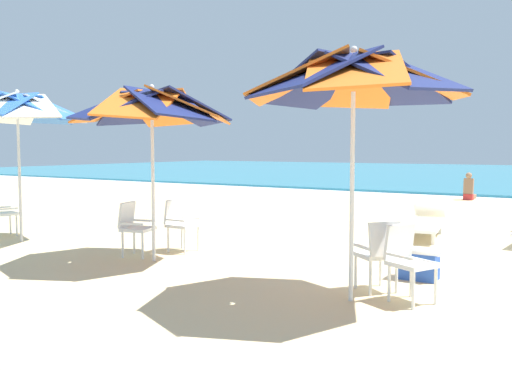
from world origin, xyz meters
TOP-DOWN VIEW (x-y plane):
  - ground_plane at (0.00, 0.00)m, footprint 80.00×80.00m
  - surf_foam at (0.00, 10.81)m, footprint 80.00×0.70m
  - beach_umbrella_0 at (0.20, -3.27)m, footprint 2.50×2.50m
  - plastic_chair_0 at (0.34, -2.75)m, footprint 0.63×0.63m
  - plastic_chair_1 at (0.75, -2.96)m, footprint 0.61×0.59m
  - beach_umbrella_1 at (-3.17, -2.85)m, footprint 2.46×2.46m
  - plastic_chair_2 at (-3.68, -2.74)m, footprint 0.56×0.54m
  - plastic_chair_3 at (-3.33, -2.04)m, footprint 0.47×0.44m
  - beach_umbrella_2 at (-6.41, -2.88)m, footprint 2.47×2.47m
  - plastic_chair_4 at (-7.28, -2.74)m, footprint 0.54×0.56m
  - sun_lounger_1 at (-0.20, 1.60)m, footprint 0.89×2.21m
  - cooler_box at (0.59, -1.86)m, footprint 0.50×0.34m
  - beachgoer_seated at (-0.81, 9.97)m, footprint 0.30×0.93m

SIDE VIEW (x-z plane):
  - ground_plane at x=0.00m, z-range 0.00..0.00m
  - surf_foam at x=0.00m, z-range 0.00..0.01m
  - cooler_box at x=0.59m, z-range 0.00..0.40m
  - sun_lounger_1 at x=-0.20m, z-range -0.03..0.59m
  - beachgoer_seated at x=-0.81m, z-range -0.17..0.75m
  - plastic_chair_0 at x=0.34m, z-range 0.06..0.93m
  - plastic_chair_1 at x=0.75m, z-range 0.06..0.93m
  - plastic_chair_2 at x=-3.68m, z-range 0.06..0.93m
  - plastic_chair_3 at x=-3.33m, z-range 0.06..0.93m
  - plastic_chair_4 at x=-7.28m, z-range 0.06..0.93m
  - beach_umbrella_1 at x=-3.17m, z-range 0.99..3.67m
  - beach_umbrella_2 at x=-6.41m, z-range 1.04..3.83m
  - beach_umbrella_0 at x=0.20m, z-range 1.06..3.90m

